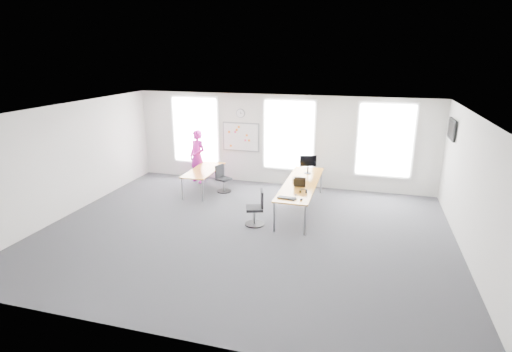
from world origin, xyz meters
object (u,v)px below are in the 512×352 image
(headphones, at_px, (303,191))
(desk_left, at_px, (204,171))
(desk_right, at_px, (301,184))
(person, at_px, (198,156))
(chair_right, at_px, (257,210))
(monitor, at_px, (308,163))
(chair_left, at_px, (223,180))
(keyboard, at_px, (287,198))

(headphones, bearing_deg, desk_left, 168.17)
(desk_right, distance_m, person, 4.16)
(person, relative_size, headphones, 9.46)
(chair_right, relative_size, headphones, 4.93)
(chair_right, distance_m, headphones, 1.29)
(person, bearing_deg, monitor, 14.43)
(desk_right, distance_m, monitor, 1.02)
(desk_right, xyz_separation_m, chair_left, (-2.67, 0.91, -0.38))
(desk_left, distance_m, monitor, 3.33)
(monitor, bearing_deg, keyboard, -110.96)
(desk_right, height_order, keyboard, keyboard)
(chair_right, relative_size, keyboard, 2.02)
(chair_left, height_order, monitor, monitor)
(chair_right, bearing_deg, desk_left, -150.61)
(desk_right, height_order, person, person)
(chair_left, height_order, person, person)
(chair_right, height_order, keyboard, chair_right)
(chair_left, bearing_deg, monitor, -67.53)
(desk_right, height_order, chair_left, chair_left)
(chair_right, bearing_deg, person, -153.87)
(desk_right, height_order, monitor, monitor)
(desk_left, xyz_separation_m, monitor, (3.29, 0.16, 0.49))
(headphones, xyz_separation_m, monitor, (-0.15, 1.77, 0.28))
(chair_right, height_order, headphones, chair_right)
(keyboard, bearing_deg, headphones, 71.93)
(desk_right, relative_size, headphones, 17.48)
(chair_left, distance_m, person, 1.45)
(chair_right, bearing_deg, chair_left, -160.42)
(keyboard, bearing_deg, desk_right, 98.25)
(monitor, bearing_deg, chair_left, 163.85)
(desk_left, bearing_deg, person, 124.64)
(person, xyz_separation_m, headphones, (4.02, -2.45, -0.04))
(headphones, distance_m, monitor, 1.80)
(chair_right, distance_m, chair_left, 2.84)
(headphones, bearing_deg, monitor, 108.15)
(chair_left, bearing_deg, keyboard, -109.76)
(desk_right, height_order, headphones, headphones)
(desk_left, bearing_deg, chair_left, 12.84)
(desk_right, relative_size, chair_left, 3.85)
(desk_right, bearing_deg, monitor, 87.47)
(person, bearing_deg, headphones, -6.94)
(desk_right, relative_size, monitor, 5.99)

